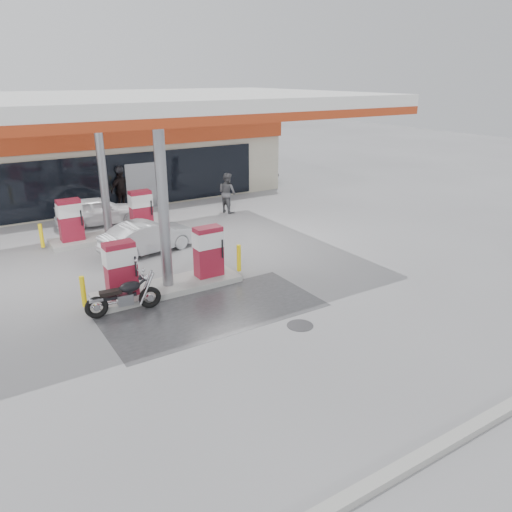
{
  "coord_description": "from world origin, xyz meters",
  "views": [
    {
      "loc": [
        -5.21,
        -11.22,
        6.2
      ],
      "look_at": [
        2.11,
        0.34,
        1.2
      ],
      "focal_mm": 35.0,
      "sensor_mm": 36.0,
      "label": 1
    }
  ],
  "objects_px": {
    "pump_island_near": "(167,268)",
    "parked_car_right": "(245,174)",
    "hatchback_silver": "(149,237)",
    "biker_walking": "(121,190)",
    "parked_motorcycle": "(125,297)",
    "attendant": "(227,193)",
    "sedan_white": "(99,211)",
    "pump_island_far": "(108,221)"
  },
  "relations": [
    {
      "from": "sedan_white",
      "to": "hatchback_silver",
      "type": "distance_m",
      "value": 4.63
    },
    {
      "from": "pump_island_near",
      "to": "attendant",
      "type": "distance_m",
      "value": 9.22
    },
    {
      "from": "hatchback_silver",
      "to": "attendant",
      "type": "bearing_deg",
      "value": -67.52
    },
    {
      "from": "pump_island_near",
      "to": "sedan_white",
      "type": "height_order",
      "value": "pump_island_near"
    },
    {
      "from": "parked_motorcycle",
      "to": "biker_walking",
      "type": "relative_size",
      "value": 1.02
    },
    {
      "from": "pump_island_near",
      "to": "parked_car_right",
      "type": "relative_size",
      "value": 1.18
    },
    {
      "from": "sedan_white",
      "to": "attendant",
      "type": "relative_size",
      "value": 1.92
    },
    {
      "from": "pump_island_far",
      "to": "hatchback_silver",
      "type": "bearing_deg",
      "value": -71.94
    },
    {
      "from": "sedan_white",
      "to": "hatchback_silver",
      "type": "relative_size",
      "value": 1.01
    },
    {
      "from": "pump_island_near",
      "to": "biker_walking",
      "type": "distance_m",
      "value": 9.97
    },
    {
      "from": "hatchback_silver",
      "to": "biker_walking",
      "type": "xyz_separation_m",
      "value": [
        1.02,
        6.2,
        0.44
      ]
    },
    {
      "from": "parked_motorcycle",
      "to": "sedan_white",
      "type": "distance_m",
      "value": 9.19
    },
    {
      "from": "pump_island_near",
      "to": "pump_island_far",
      "type": "relative_size",
      "value": 1.0
    },
    {
      "from": "hatchback_silver",
      "to": "parked_car_right",
      "type": "distance_m",
      "value": 12.47
    },
    {
      "from": "biker_walking",
      "to": "pump_island_far",
      "type": "bearing_deg",
      "value": -142.36
    },
    {
      "from": "attendant",
      "to": "biker_walking",
      "type": "height_order",
      "value": "biker_walking"
    },
    {
      "from": "hatchback_silver",
      "to": "pump_island_near",
      "type": "bearing_deg",
      "value": 157.12
    },
    {
      "from": "pump_island_near",
      "to": "parked_car_right",
      "type": "bearing_deg",
      "value": 50.19
    },
    {
      "from": "pump_island_far",
      "to": "hatchback_silver",
      "type": "xyz_separation_m",
      "value": [
        0.78,
        -2.4,
        -0.12
      ]
    },
    {
      "from": "parked_motorcycle",
      "to": "hatchback_silver",
      "type": "height_order",
      "value": "hatchback_silver"
    },
    {
      "from": "parked_motorcycle",
      "to": "biker_walking",
      "type": "height_order",
      "value": "biker_walking"
    },
    {
      "from": "attendant",
      "to": "parked_car_right",
      "type": "relative_size",
      "value": 0.43
    },
    {
      "from": "pump_island_far",
      "to": "attendant",
      "type": "bearing_deg",
      "value": 9.46
    },
    {
      "from": "parked_motorcycle",
      "to": "sedan_white",
      "type": "bearing_deg",
      "value": 84.45
    },
    {
      "from": "pump_island_near",
      "to": "sedan_white",
      "type": "xyz_separation_m",
      "value": [
        0.26,
        8.2,
        -0.09
      ]
    },
    {
      "from": "hatchback_silver",
      "to": "biker_walking",
      "type": "height_order",
      "value": "biker_walking"
    },
    {
      "from": "sedan_white",
      "to": "biker_walking",
      "type": "height_order",
      "value": "biker_walking"
    },
    {
      "from": "sedan_white",
      "to": "attendant",
      "type": "xyz_separation_m",
      "value": [
        5.74,
        -1.2,
        0.33
      ]
    },
    {
      "from": "pump_island_near",
      "to": "hatchback_silver",
      "type": "bearing_deg",
      "value": 77.74
    },
    {
      "from": "sedan_white",
      "to": "attendant",
      "type": "height_order",
      "value": "attendant"
    },
    {
      "from": "hatchback_silver",
      "to": "biker_walking",
      "type": "distance_m",
      "value": 6.3
    },
    {
      "from": "pump_island_near",
      "to": "attendant",
      "type": "relative_size",
      "value": 2.72
    },
    {
      "from": "sedan_white",
      "to": "pump_island_near",
      "type": "bearing_deg",
      "value": -176.92
    },
    {
      "from": "pump_island_near",
      "to": "parked_motorcycle",
      "type": "height_order",
      "value": "pump_island_near"
    },
    {
      "from": "sedan_white",
      "to": "hatchback_silver",
      "type": "bearing_deg",
      "value": -168.61
    },
    {
      "from": "attendant",
      "to": "pump_island_far",
      "type": "bearing_deg",
      "value": 88.27
    },
    {
      "from": "sedan_white",
      "to": "biker_walking",
      "type": "xyz_separation_m",
      "value": [
        1.55,
        1.6,
        0.41
      ]
    },
    {
      "from": "parked_car_right",
      "to": "biker_walking",
      "type": "xyz_separation_m",
      "value": [
        -8.19,
        -2.2,
        0.42
      ]
    },
    {
      "from": "pump_island_near",
      "to": "biker_walking",
      "type": "bearing_deg",
      "value": 79.56
    },
    {
      "from": "pump_island_far",
      "to": "hatchback_silver",
      "type": "distance_m",
      "value": 2.53
    },
    {
      "from": "sedan_white",
      "to": "parked_car_right",
      "type": "bearing_deg",
      "value": -63.81
    },
    {
      "from": "attendant",
      "to": "biker_walking",
      "type": "distance_m",
      "value": 5.04
    }
  ]
}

